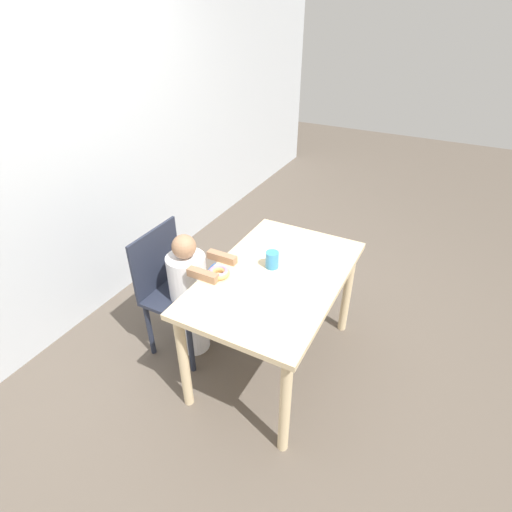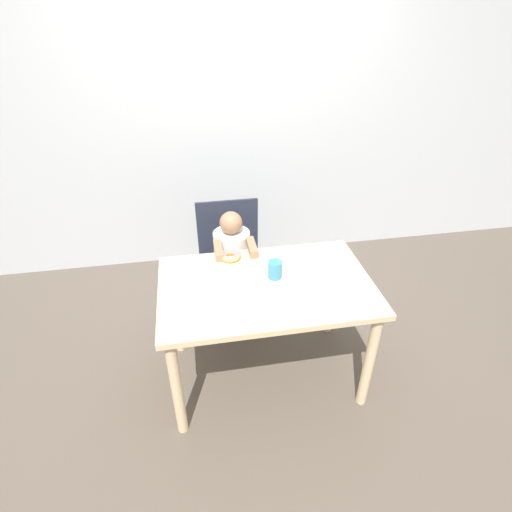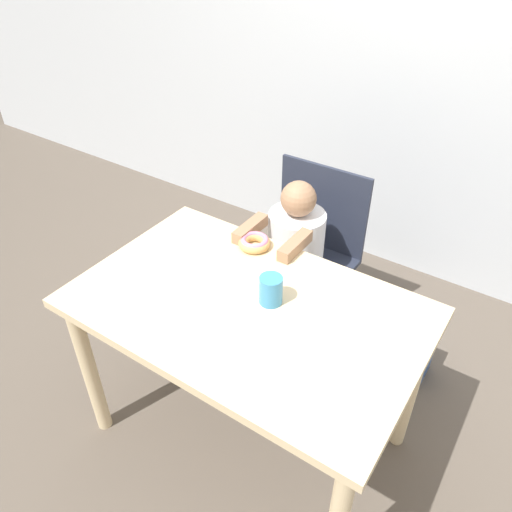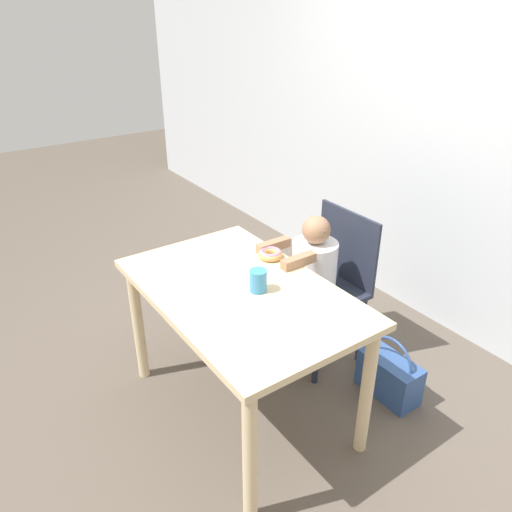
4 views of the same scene
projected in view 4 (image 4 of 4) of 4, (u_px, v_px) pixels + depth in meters
The scene contains 9 objects.
ground_plane at pixel (243, 407), 2.66m from camera, with size 12.00×12.00×0.00m, color brown.
wall_back at pixel (463, 134), 2.86m from camera, with size 8.00×0.05×2.50m.
dining_table at pixel (241, 308), 2.37m from camera, with size 1.21×0.76×0.74m.
chair at pixel (328, 283), 2.88m from camera, with size 0.45×0.41×0.89m.
child_figure at pixel (312, 292), 2.83m from camera, with size 0.26×0.43×0.92m.
donut at pixel (270, 254), 2.58m from camera, with size 0.13×0.13×0.04m.
napkin at pixel (221, 273), 2.44m from camera, with size 0.31×0.31×0.00m.
handbag at pixel (389, 375), 2.70m from camera, with size 0.34×0.16×0.37m.
cup at pixel (258, 281), 2.28m from camera, with size 0.08×0.08×0.11m.
Camera 4 is at (1.67, -1.08, 1.95)m, focal length 35.00 mm.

